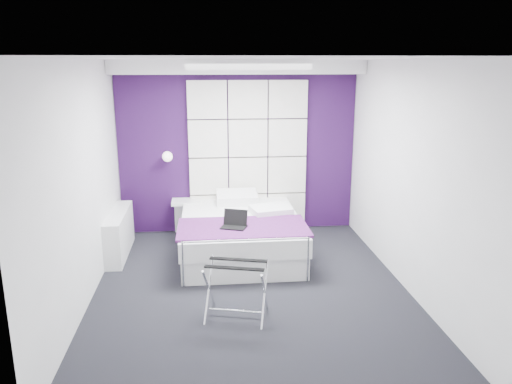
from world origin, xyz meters
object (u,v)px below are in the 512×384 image
nightstand (186,202)px  wall_lamp (168,156)px  radiator (119,233)px  bed (240,233)px  luggage_rack (237,290)px  laptop (234,223)px

nightstand → wall_lamp: bearing=170.9°
radiator → bed: size_ratio=0.61×
radiator → luggage_rack: radiator is taller
laptop → nightstand: bearing=135.4°
radiator → nightstand: 1.17m
wall_lamp → luggage_rack: (0.84, -2.66, -0.92)m
radiator → nightstand: size_ratio=2.80×
bed → luggage_rack: bearing=-95.3°
radiator → laptop: 1.69m
wall_lamp → nightstand: bearing=-9.1°
bed → laptop: size_ratio=6.48×
luggage_rack → laptop: (0.05, 1.26, 0.31)m
bed → laptop: 0.60m
wall_lamp → radiator: (-0.64, -0.76, -0.92)m
bed → laptop: laptop is taller
nightstand → luggage_rack: bearing=-77.3°
luggage_rack → radiator: bearing=142.6°
radiator → nightstand: bearing=39.0°
radiator → wall_lamp: bearing=49.9°
wall_lamp → laptop: wall_lamp is taller
wall_lamp → nightstand: size_ratio=0.35×
radiator → laptop: bearing=-22.8°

